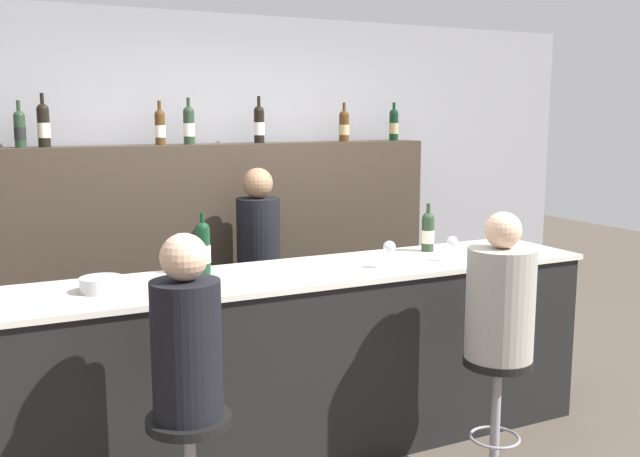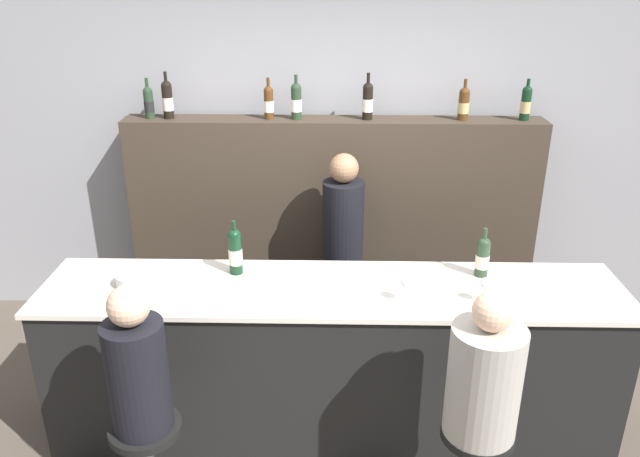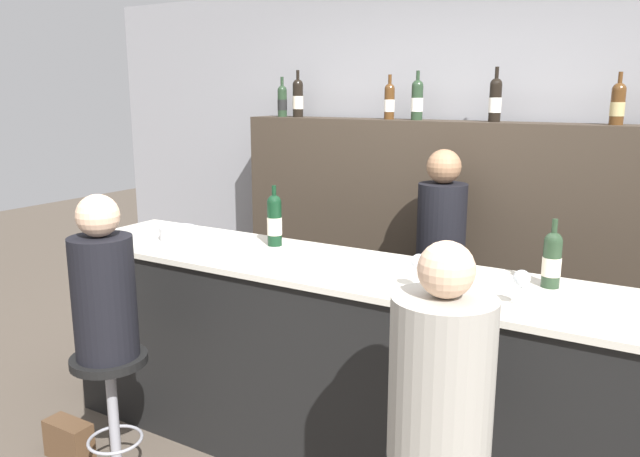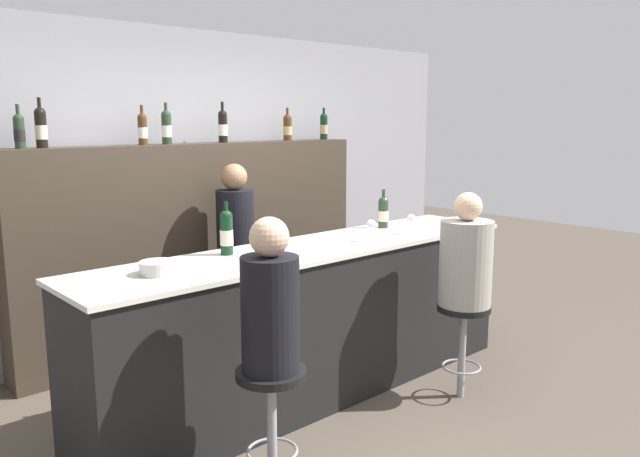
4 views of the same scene
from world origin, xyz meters
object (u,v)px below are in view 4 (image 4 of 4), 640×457
object	(u,v)px
wine_bottle_backbar_1	(41,127)
bartender	(236,266)
bar_stool_right	(463,326)
wine_bottle_backbar_2	(143,129)
metal_bowl	(158,268)
wine_bottle_backbar_4	(223,126)
wine_glass_0	(371,225)
wine_bottle_counter_1	(383,212)
wine_bottle_backbar_5	(288,127)
guest_seated_left	(270,304)
wine_bottle_counter_0	(226,232)
wine_bottle_backbar_0	(19,131)
wine_glass_1	(411,219)
wine_bottle_backbar_3	(166,127)
guest_seated_right	(466,258)
wine_bottle_backbar_6	(324,126)
bar_stool_left	(272,397)

from	to	relation	value
wine_bottle_backbar_1	bartender	size ratio (longest dim) A/B	0.22
bar_stool_right	wine_bottle_backbar_2	bearing A→B (deg)	119.18
wine_bottle_backbar_2	metal_bowl	bearing A→B (deg)	-114.78
wine_bottle_backbar_4	wine_glass_0	world-z (taller)	wine_bottle_backbar_4
wine_glass_0	wine_bottle_counter_1	bearing A→B (deg)	33.81
wine_bottle_backbar_4	wine_bottle_backbar_5	size ratio (longest dim) A/B	1.14
wine_bottle_backbar_5	guest_seated_left	world-z (taller)	wine_bottle_backbar_5
wine_bottle_counter_0	metal_bowl	bearing A→B (deg)	-163.51
wine_bottle_backbar_0	wine_bottle_backbar_5	world-z (taller)	wine_bottle_backbar_5
wine_bottle_counter_0	bartender	xyz separation A→B (m)	(0.64, 0.84, -0.47)
wine_bottle_counter_0	wine_glass_1	world-z (taller)	wine_bottle_counter_0
wine_bottle_counter_0	wine_bottle_backbar_3	size ratio (longest dim) A/B	1.03
wine_bottle_counter_1	metal_bowl	distance (m)	2.01
bar_stool_right	wine_glass_1	bearing A→B (deg)	78.81
metal_bowl	bar_stool_right	size ratio (longest dim) A/B	0.31
wine_bottle_backbar_3	wine_bottle_backbar_5	size ratio (longest dim) A/B	1.09
metal_bowl	wine_bottle_backbar_3	bearing A→B (deg)	58.84
wine_glass_1	bar_stool_right	xyz separation A→B (m)	(-0.11, -0.56, -0.64)
wine_bottle_counter_0	wine_bottle_counter_1	xyz separation A→B (m)	(1.44, -0.00, -0.02)
wine_bottle_backbar_0	bar_stool_right	xyz separation A→B (m)	(2.07, -2.12, -1.29)
guest_seated_right	wine_bottle_backbar_6	bearing A→B (deg)	72.33
wine_bottle_backbar_6	bar_stool_right	size ratio (longest dim) A/B	0.46
wine_bottle_counter_0	wine_bottle_backbar_1	distance (m)	1.54
wine_bottle_backbar_3	guest_seated_right	size ratio (longest dim) A/B	0.43
wine_bottle_backbar_0	wine_bottle_backbar_6	size ratio (longest dim) A/B	0.98
bar_stool_right	metal_bowl	bearing A→B (deg)	158.73
wine_bottle_backbar_1	guest_seated_left	world-z (taller)	wine_bottle_backbar_1
wine_glass_0	wine_bottle_backbar_2	bearing A→B (deg)	119.15
wine_bottle_backbar_6	guest_seated_left	xyz separation A→B (m)	(-2.30, -2.12, -0.81)
wine_bottle_backbar_2	wine_bottle_backbar_5	bearing A→B (deg)	0.00
wine_bottle_backbar_0	wine_bottle_backbar_4	world-z (taller)	wine_bottle_backbar_4
bar_stool_right	guest_seated_left	bearing A→B (deg)	180.00
wine_bottle_counter_0	bartender	bearing A→B (deg)	52.75
wine_bottle_backbar_1	wine_glass_0	world-z (taller)	wine_bottle_backbar_1
wine_bottle_counter_0	bar_stool_left	world-z (taller)	wine_bottle_counter_0
wine_bottle_counter_1	wine_bottle_backbar_1	size ratio (longest dim) A/B	0.88
wine_glass_1	guest_seated_right	bearing A→B (deg)	-101.19
bar_stool_left	wine_bottle_backbar_5	bearing A→B (deg)	48.93
bar_stool_right	wine_bottle_backbar_1	bearing A→B (deg)	132.22
wine_bottle_counter_0	wine_bottle_backbar_4	bearing A→B (deg)	56.81
wine_bottle_backbar_1	wine_bottle_counter_1	bearing A→B (deg)	-30.78
wine_bottle_counter_0	wine_glass_0	xyz separation A→B (m)	(0.96, -0.32, -0.03)
metal_bowl	guest_seated_right	size ratio (longest dim) A/B	0.27
wine_bottle_backbar_1	bar_stool_right	bearing A→B (deg)	-47.78
wine_glass_0	wine_bottle_backbar_6	bearing A→B (deg)	57.61
wine_bottle_backbar_0	wine_glass_0	distance (m)	2.43
wine_bottle_backbar_2	wine_bottle_backbar_6	size ratio (longest dim) A/B	1.00
wine_bottle_backbar_0	bartender	world-z (taller)	wine_bottle_backbar_0
wine_glass_0	bar_stool_right	bearing A→B (deg)	-60.72
guest_seated_right	metal_bowl	bearing A→B (deg)	158.73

